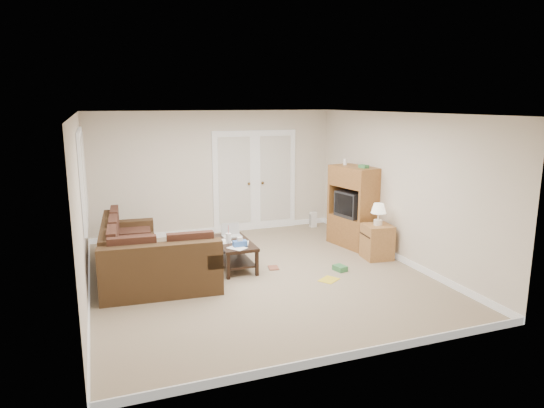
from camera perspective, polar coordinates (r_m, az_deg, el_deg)
name	(u,v)px	position (r m, az deg, el deg)	size (l,w,h in m)	color
floor	(258,275)	(7.67, -1.60, -8.40)	(5.50, 5.50, 0.00)	tan
ceiling	(257,113)	(7.20, -1.72, 10.61)	(5.00, 5.50, 0.02)	silver
wall_left	(81,210)	(6.97, -21.53, -0.63)	(0.02, 5.50, 2.50)	silver
wall_right	(398,187)	(8.46, 14.62, 1.91)	(0.02, 5.50, 2.50)	silver
wall_back	(215,173)	(9.94, -6.74, 3.66)	(5.00, 0.02, 2.50)	silver
wall_front	(346,247)	(4.88, 8.76, -5.06)	(5.00, 0.02, 2.50)	silver
baseboards	(258,272)	(7.66, -1.61, -8.05)	(5.00, 5.50, 0.10)	silver
french_doors	(255,181)	(10.17, -2.01, 2.70)	(1.80, 0.05, 2.13)	silver
window_left	(83,177)	(7.90, -21.33, 3.00)	(0.05, 1.92, 1.42)	silver
sectional_sofa	(142,259)	(7.71, -15.01, -6.29)	(1.75, 2.65, 0.79)	#442F1A
coffee_table	(234,253)	(8.00, -4.52, -5.75)	(0.54, 1.08, 0.74)	black
tv_armoire	(353,206)	(9.17, 9.56, -0.24)	(0.69, 1.02, 1.62)	#935C2D
side_cabinet	(377,239)	(8.57, 12.27, -4.02)	(0.51, 0.51, 0.97)	#A9733E
space_heater	(313,220)	(10.55, 4.87, -1.83)	(0.13, 0.11, 0.33)	white
floor_magazine	(329,280)	(7.54, 6.72, -8.84)	(0.30, 0.24, 0.01)	yellow
floor_greenbox	(340,268)	(7.94, 8.00, -7.48)	(0.16, 0.21, 0.08)	#387C45
floor_book	(269,268)	(7.97, -0.41, -7.54)	(0.16, 0.22, 0.02)	brown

